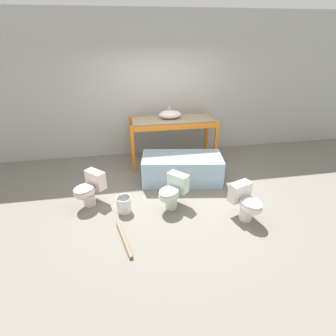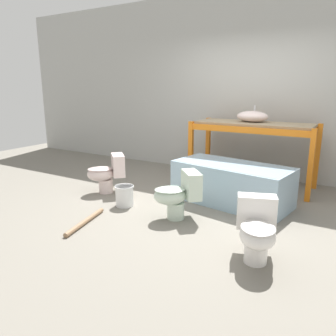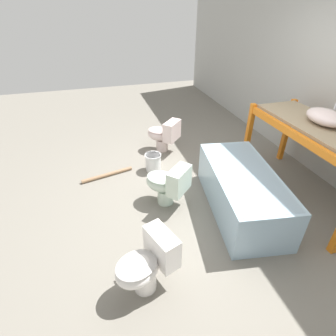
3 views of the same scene
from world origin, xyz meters
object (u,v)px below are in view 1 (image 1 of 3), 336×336
at_px(toilet_far, 246,202).
at_px(bathtub_main, 182,167).
at_px(sink_basin, 170,114).
at_px(toilet_near, 89,189).
at_px(toilet_extra, 172,191).
at_px(bucket_white, 124,204).

bearing_deg(toilet_far, bathtub_main, 98.59).
height_order(sink_basin, toilet_near, sink_basin).
height_order(bathtub_main, toilet_far, toilet_far).
bearing_deg(sink_basin, toilet_extra, -99.14).
bearing_deg(bathtub_main, toilet_extra, -103.57).
bearing_deg(toilet_extra, toilet_far, 22.09).
xyz_separation_m(toilet_far, bucket_white, (-1.95, 0.53, -0.17)).
relative_size(toilet_extra, bucket_white, 2.27).
distance_m(toilet_near, bucket_white, 0.69).
relative_size(bathtub_main, toilet_far, 2.64).
relative_size(toilet_near, toilet_extra, 0.99).
xyz_separation_m(toilet_near, toilet_far, (2.53, -0.86, 0.00)).
bearing_deg(toilet_extra, bathtub_main, 114.30).
relative_size(sink_basin, toilet_far, 0.78).
bearing_deg(bathtub_main, sink_basin, 102.69).
distance_m(bathtub_main, bucket_white, 1.48).
bearing_deg(sink_basin, toilet_far, -71.34).
relative_size(bathtub_main, toilet_near, 2.65).
bearing_deg(bucket_white, toilet_near, 150.43).
distance_m(sink_basin, toilet_far, 2.66).
bearing_deg(bathtub_main, toilet_near, -154.43).
height_order(sink_basin, bucket_white, sink_basin).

